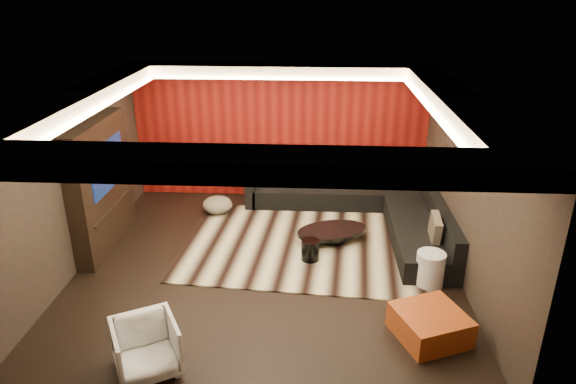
# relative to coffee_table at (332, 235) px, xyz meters

# --- Properties ---
(floor) EXTENTS (6.00, 6.00, 0.02)m
(floor) POSITION_rel_coffee_table_xyz_m (-1.06, -0.90, -0.14)
(floor) COLOR black
(floor) RESTS_ON ground
(ceiling) EXTENTS (6.00, 6.00, 0.02)m
(ceiling) POSITION_rel_coffee_table_xyz_m (-1.06, -0.90, 2.68)
(ceiling) COLOR silver
(ceiling) RESTS_ON ground
(wall_back) EXTENTS (6.00, 0.02, 2.80)m
(wall_back) POSITION_rel_coffee_table_xyz_m (-1.06, 2.11, 1.27)
(wall_back) COLOR black
(wall_back) RESTS_ON ground
(wall_left) EXTENTS (0.02, 6.00, 2.80)m
(wall_left) POSITION_rel_coffee_table_xyz_m (-4.07, -0.90, 1.27)
(wall_left) COLOR black
(wall_left) RESTS_ON ground
(wall_right) EXTENTS (0.02, 6.00, 2.80)m
(wall_right) POSITION_rel_coffee_table_xyz_m (1.95, -0.90, 1.27)
(wall_right) COLOR black
(wall_right) RESTS_ON ground
(red_feature_wall) EXTENTS (5.98, 0.05, 2.78)m
(red_feature_wall) POSITION_rel_coffee_table_xyz_m (-1.06, 2.07, 1.27)
(red_feature_wall) COLOR #6B0C0A
(red_feature_wall) RESTS_ON ground
(soffit_back) EXTENTS (6.00, 0.60, 0.22)m
(soffit_back) POSITION_rel_coffee_table_xyz_m (-1.06, 1.80, 2.56)
(soffit_back) COLOR silver
(soffit_back) RESTS_ON ground
(soffit_front) EXTENTS (6.00, 0.60, 0.22)m
(soffit_front) POSITION_rel_coffee_table_xyz_m (-1.06, -3.60, 2.56)
(soffit_front) COLOR silver
(soffit_front) RESTS_ON ground
(soffit_left) EXTENTS (0.60, 4.80, 0.22)m
(soffit_left) POSITION_rel_coffee_table_xyz_m (-3.76, -0.90, 2.56)
(soffit_left) COLOR silver
(soffit_left) RESTS_ON ground
(soffit_right) EXTENTS (0.60, 4.80, 0.22)m
(soffit_right) POSITION_rel_coffee_table_xyz_m (1.64, -0.90, 2.56)
(soffit_right) COLOR silver
(soffit_right) RESTS_ON ground
(cove_back) EXTENTS (4.80, 0.08, 0.04)m
(cove_back) POSITION_rel_coffee_table_xyz_m (-1.06, 1.46, 2.47)
(cove_back) COLOR #FFD899
(cove_back) RESTS_ON ground
(cove_front) EXTENTS (4.80, 0.08, 0.04)m
(cove_front) POSITION_rel_coffee_table_xyz_m (-1.06, -3.26, 2.47)
(cove_front) COLOR #FFD899
(cove_front) RESTS_ON ground
(cove_left) EXTENTS (0.08, 4.80, 0.04)m
(cove_left) POSITION_rel_coffee_table_xyz_m (-3.42, -0.90, 2.47)
(cove_left) COLOR #FFD899
(cove_left) RESTS_ON ground
(cove_right) EXTENTS (0.08, 4.80, 0.04)m
(cove_right) POSITION_rel_coffee_table_xyz_m (1.30, -0.90, 2.47)
(cove_right) COLOR #FFD899
(cove_right) RESTS_ON ground
(tv_surround) EXTENTS (0.30, 2.00, 2.20)m
(tv_surround) POSITION_rel_coffee_table_xyz_m (-3.91, -0.30, 0.97)
(tv_surround) COLOR black
(tv_surround) RESTS_ON ground
(tv_screen) EXTENTS (0.04, 1.30, 0.80)m
(tv_screen) POSITION_rel_coffee_table_xyz_m (-3.75, -0.30, 1.32)
(tv_screen) COLOR black
(tv_screen) RESTS_ON ground
(tv_shelf) EXTENTS (0.04, 1.60, 0.04)m
(tv_shelf) POSITION_rel_coffee_table_xyz_m (-3.75, -0.30, 0.57)
(tv_shelf) COLOR black
(tv_shelf) RESTS_ON ground
(rug) EXTENTS (4.22, 3.30, 0.02)m
(rug) POSITION_rel_coffee_table_xyz_m (-0.53, -0.20, -0.12)
(rug) COLOR beige
(rug) RESTS_ON floor
(coffee_table) EXTENTS (1.63, 1.63, 0.21)m
(coffee_table) POSITION_rel_coffee_table_xyz_m (0.00, 0.00, 0.00)
(coffee_table) COLOR black
(coffee_table) RESTS_ON rug
(drum_stool) EXTENTS (0.37, 0.37, 0.35)m
(drum_stool) POSITION_rel_coffee_table_xyz_m (-0.37, -0.70, 0.07)
(drum_stool) COLOR black
(drum_stool) RESTS_ON rug
(striped_pouf) EXTENTS (0.62, 0.62, 0.32)m
(striped_pouf) POSITION_rel_coffee_table_xyz_m (-2.23, 1.05, 0.05)
(striped_pouf) COLOR beige
(striped_pouf) RESTS_ON rug
(white_side_table) EXTENTS (0.46, 0.46, 0.53)m
(white_side_table) POSITION_rel_coffee_table_xyz_m (1.44, -1.32, 0.14)
(white_side_table) COLOR silver
(white_side_table) RESTS_ON floor
(orange_ottoman) EXTENTS (1.07, 1.07, 0.37)m
(orange_ottoman) POSITION_rel_coffee_table_xyz_m (1.20, -2.57, 0.06)
(orange_ottoman) COLOR maroon
(orange_ottoman) RESTS_ON floor
(armchair) EXTENTS (0.97, 0.98, 0.66)m
(armchair) POSITION_rel_coffee_table_xyz_m (-2.23, -3.40, 0.21)
(armchair) COLOR silver
(armchair) RESTS_ON floor
(sectional_sofa) EXTENTS (3.65, 3.50, 0.75)m
(sectional_sofa) POSITION_rel_coffee_table_xyz_m (0.68, 0.96, 0.14)
(sectional_sofa) COLOR black
(sectional_sofa) RESTS_ON floor
(throw_pillows) EXTENTS (3.14, 2.76, 0.50)m
(throw_pillows) POSITION_rel_coffee_table_xyz_m (0.19, 0.96, 0.49)
(throw_pillows) COLOR tan
(throw_pillows) RESTS_ON sectional_sofa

